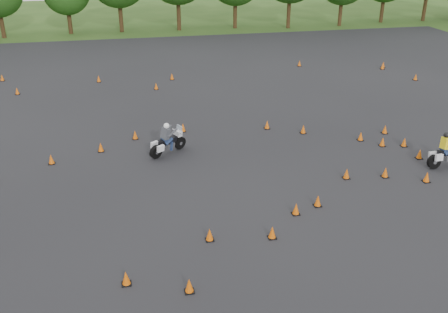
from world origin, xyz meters
The scene contains 4 objects.
ground centered at (0.00, 0.00, 0.00)m, with size 140.00×140.00×0.00m, color #2D5119.
asphalt_pad centered at (0.00, 6.00, 0.01)m, with size 62.00×62.00×0.00m, color black.
traffic_cones centered at (0.20, 5.25, 0.23)m, with size 36.91×33.30×0.45m.
rider_grey centered at (-2.09, 7.52, 0.86)m, with size 2.20×0.68×1.70m, color #3E4045, non-canonical shape.
Camera 1 is at (-4.05, -15.02, 10.05)m, focal length 40.00 mm.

